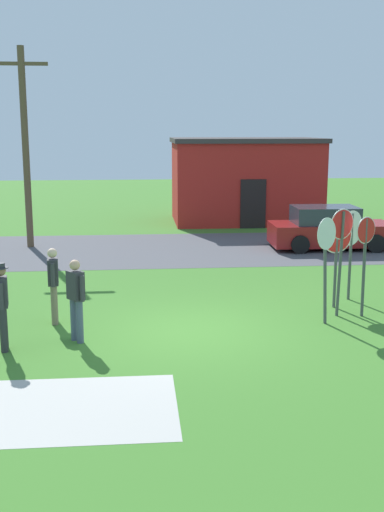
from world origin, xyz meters
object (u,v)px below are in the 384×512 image
stop_sign_tallest (341,244)px  stop_sign_far_back (326,252)px  stop_sign_center_cluster (337,247)px  parked_car_on_street (329,229)px  stop_sign_leaning_right (365,251)px  utility_pole (25,144)px  stop_sign_leaning_left (351,239)px  person_holding_notes (76,296)px  person_in_dark_shirt (2,301)px  person_with_sunhat (53,281)px

stop_sign_tallest → stop_sign_far_back: bearing=-136.4°
stop_sign_center_cluster → stop_sign_far_back: bearing=-117.8°
parked_car_on_street → stop_sign_leaning_right: 8.38m
utility_pole → stop_sign_leaning_left: bearing=-41.0°
person_holding_notes → stop_sign_leaning_left: bearing=21.9°
stop_sign_center_cluster → person_in_dark_shirt: (-7.31, -2.35, -0.49)m
stop_sign_far_back → person_in_dark_shirt: size_ratio=1.36×
stop_sign_tallest → person_in_dark_shirt: bearing=-167.2°
utility_pole → stop_sign_center_cluster: (8.57, -8.62, -2.20)m
stop_sign_center_cluster → person_holding_notes: size_ratio=1.27×
parked_car_on_street → stop_sign_far_back: (-2.77, -8.58, 0.91)m
utility_pole → stop_sign_tallest: (8.44, -9.33, -2.00)m
stop_sign_far_back → person_holding_notes: 5.41m
stop_sign_center_cluster → person_with_sunhat: bearing=-174.0°
parked_car_on_street → stop_sign_tallest: 8.49m
utility_pole → person_holding_notes: (2.63, -10.57, -2.73)m
stop_sign_leaning_right → person_in_dark_shirt: (-7.72, -1.59, -0.54)m
stop_sign_center_cluster → person_holding_notes: (-5.94, -1.95, -0.53)m
stop_sign_tallest → stop_sign_center_cluster: bearing=79.5°
person_with_sunhat → stop_sign_tallest: bearing=-0.2°
stop_sign_center_cluster → person_with_sunhat: stop_sign_center_cluster is taller
person_with_sunhat → person_holding_notes: size_ratio=1.00×
stop_sign_far_back → stop_sign_leaning_left: stop_sign_far_back is taller
stop_sign_leaning_left → person_with_sunhat: bearing=-169.2°
stop_sign_tallest → stop_sign_far_back: 0.69m
stop_sign_leaning_right → person_holding_notes: (-6.36, -1.20, -0.57)m
stop_sign_leaning_right → person_with_sunhat: (-6.96, 0.07, -0.57)m
stop_sign_center_cluster → stop_sign_leaning_right: size_ratio=0.93×
parked_car_on_street → person_in_dark_shirt: (-9.45, -9.75, 0.30)m
stop_sign_tallest → stop_sign_leaning_left: (0.71, 1.38, -0.12)m
utility_pole → parked_car_on_street: size_ratio=1.62×
stop_sign_leaning_right → utility_pole: bearing=133.8°
parked_car_on_street → person_with_sunhat: size_ratio=2.56×
stop_sign_far_back → stop_sign_leaning_right: stop_sign_far_back is taller
utility_pole → stop_sign_tallest: bearing=-47.9°
stop_sign_tallest → person_with_sunhat: size_ratio=1.47×
stop_sign_leaning_right → parked_car_on_street: bearing=78.0°
utility_pole → stop_sign_leaning_left: utility_pole is taller
parked_car_on_street → person_with_sunhat: person_with_sunhat is taller
utility_pole → parked_car_on_street: utility_pole is taller
person_with_sunhat → person_holding_notes: (0.60, -1.27, 0.00)m
parked_car_on_street → stop_sign_leaning_right: (-1.73, -8.15, 0.84)m
stop_sign_leaning_left → stop_sign_tallest: bearing=-117.3°
parked_car_on_street → stop_sign_center_cluster: stop_sign_center_cluster is taller
person_holding_notes → parked_car_on_street: bearing=49.1°
stop_sign_tallest → stop_sign_far_back: size_ratio=1.05×
stop_sign_center_cluster → person_in_dark_shirt: stop_sign_center_cluster is taller
stop_sign_tallest → person_with_sunhat: (-6.42, 0.03, -0.73)m
stop_sign_tallest → stop_sign_leaning_right: 0.57m
stop_sign_far_back → person_in_dark_shirt: bearing=-170.1°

